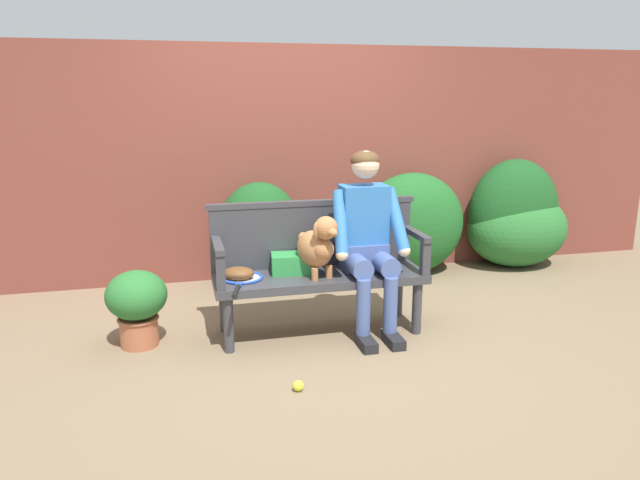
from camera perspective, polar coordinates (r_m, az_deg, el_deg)
ground_plane at (r=4.42m, az=0.00°, el=-8.85°), size 40.00×40.00×0.00m
brick_garden_fence at (r=5.70m, az=-3.90°, el=7.47°), size 8.00×0.30×2.15m
hedge_bush_mid_left at (r=6.30m, az=18.45°, el=1.01°), size 1.04×0.78×0.76m
hedge_bush_far_right at (r=6.26m, az=18.12°, el=2.48°), size 0.94×0.64×1.09m
hedge_bush_far_left at (r=5.43m, az=-5.83°, el=0.64°), size 0.78×0.65×0.94m
hedge_bush_mid_right at (r=5.76m, az=8.79°, el=1.54°), size 1.05×0.63×0.99m
garden_bench at (r=4.29m, az=0.00°, el=-4.06°), size 1.52×0.49×0.45m
bench_backrest at (r=4.40m, az=-0.67°, el=0.71°), size 1.56×0.06×0.50m
bench_armrest_left_end at (r=4.02m, az=-9.73°, el=-1.56°), size 0.06×0.49×0.28m
bench_armrest_right_end at (r=4.36m, az=9.53°, el=-0.35°), size 0.06×0.49×0.28m
person_seated at (r=4.28m, az=4.53°, el=0.52°), size 0.56×0.65×1.32m
dog_on_bench at (r=4.13m, az=-0.25°, el=-0.55°), size 0.31×0.45×0.46m
tennis_racket at (r=4.16m, az=-7.54°, el=-3.72°), size 0.35×0.58×0.03m
baseball_glove at (r=4.16m, az=-7.86°, el=-3.19°), size 0.25×0.22×0.09m
sports_bag at (r=4.28m, az=-2.82°, el=-2.26°), size 0.30×0.23×0.14m
tennis_ball at (r=3.60m, az=-2.12°, el=-13.86°), size 0.07×0.07×0.07m
potted_plant at (r=4.28m, az=-17.23°, el=-5.77°), size 0.42×0.42×0.54m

